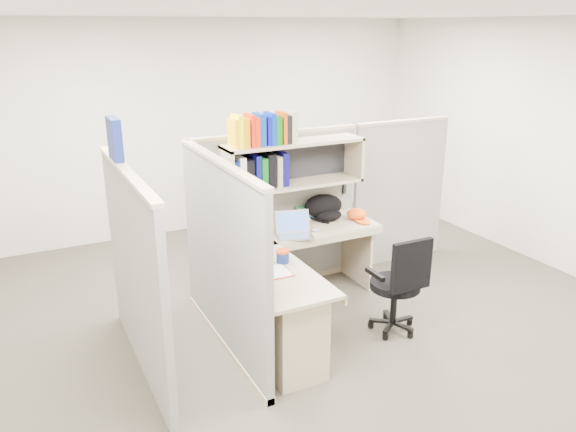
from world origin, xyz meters
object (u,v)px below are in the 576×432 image
task_chair (397,299)px  laptop (295,225)px  desk (293,302)px  backpack (326,207)px  snack_canister (283,256)px

task_chair → laptop: bearing=125.1°
task_chair → desk: bearing=169.3°
desk → backpack: bearing=48.1°
laptop → snack_canister: laptop is taller
laptop → task_chair: 1.14m
backpack → snack_canister: (-0.88, -0.80, -0.06)m
snack_canister → laptop: bearing=52.9°
snack_canister → task_chair: size_ratio=0.12×
laptop → task_chair: laptop is taller
desk → laptop: 0.84m
desk → backpack: size_ratio=4.25×
laptop → snack_canister: size_ratio=2.90×
laptop → task_chair: bearing=-40.3°
desk → snack_canister: 0.39m
backpack → task_chair: backpack is taller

